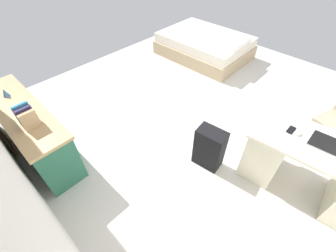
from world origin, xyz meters
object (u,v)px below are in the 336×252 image
Objects in this scene: suitcase_black at (209,148)px; figurine_small at (5,93)px; computer_mouse at (299,133)px; credenza at (31,130)px; laptop at (326,144)px; cell_phone_by_mouse at (291,130)px; desk at (311,168)px; bed at (205,46)px.

figurine_small is (2.23, 1.45, 0.50)m from suitcase_black.
computer_mouse is 3.55m from figurine_small.
credenza is 3.04× the size of suitcase_black.
laptop reaches higher than cell_phone_by_mouse.
cell_phone_by_mouse is (0.36, 0.01, 0.36)m from desk.
cell_phone_by_mouse is at bearing -142.74° from credenza.
credenza reaches higher than suitcase_black.
bed is 3.33m from computer_mouse.
laptop is 3.01× the size of figurine_small.
laptop is at bearing 39.99° from desk.
credenza is 3.87m from bed.
credenza is 0.56m from figurine_small.
figurine_small is at bearing 30.59° from laptop.
desk is 13.63× the size of figurine_small.
desk is at bearing -179.70° from cell_phone_by_mouse.
suitcase_black is at bearing -146.91° from figurine_small.
suitcase_black is at bearing -142.04° from credenza.
cell_phone_by_mouse is 3.48m from figurine_small.
laptop is 3.31× the size of computer_mouse.
computer_mouse reaches higher than bed.
credenza is 5.44× the size of laptop.
suitcase_black is at bearing 26.70° from computer_mouse.
figurine_small reaches higher than desk.
cell_phone_by_mouse reaches higher than suitcase_black.
figurine_small reaches higher than computer_mouse.
desk is at bearing 146.55° from bed.
computer_mouse is at bearing -3.18° from laptop.
bed is at bearing -37.64° from cell_phone_by_mouse.
suitcase_black is 1.01m from computer_mouse.
desk is 11.03× the size of cell_phone_by_mouse.
bed is at bearing -33.45° from desk.
bed is 5.83× the size of laptop.
cell_phone_by_mouse is at bearing -2.05° from laptop.
laptop reaches higher than figurine_small.
laptop is (-2.87, -1.91, 0.43)m from credenza.
figurine_small is at bearing 27.11° from computer_mouse.
credenza is at bearing 90.66° from bed.
credenza is at bearing 33.73° from desk.
laptop is at bearing 177.38° from cell_phone_by_mouse.
laptop is 2.43× the size of cell_phone_by_mouse.
laptop reaches higher than bed.
computer_mouse is at bearing 0.62° from desk.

